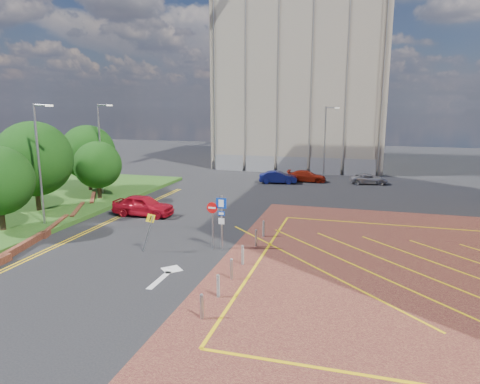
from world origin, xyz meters
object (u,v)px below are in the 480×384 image
at_px(tree_c, 98,165).
at_px(car_red_left, 143,205).
at_px(tree_b, 34,159).
at_px(car_red_back, 307,176).
at_px(tree_d, 88,152).
at_px(car_silver_back, 369,179).
at_px(car_blue_back, 278,177).
at_px(warning_sign, 149,228).
at_px(lamp_left_far, 101,145).
at_px(lamp_back, 326,139).
at_px(lamp_left_near, 40,160).
at_px(sign_cluster, 218,217).

xyz_separation_m(tree_c, car_red_left, (5.94, -3.28, -2.40)).
bearing_deg(tree_b, car_red_back, 47.52).
relative_size(tree_d, car_silver_back, 1.57).
height_order(car_blue_back, car_red_back, car_blue_back).
xyz_separation_m(tree_c, warning_sign, (10.22, -10.55, -1.76)).
height_order(tree_d, car_silver_back, tree_d).
xyz_separation_m(tree_b, lamp_left_far, (1.08, 7.00, 0.42)).
height_order(lamp_back, car_blue_back, lamp_back).
distance_m(tree_b, tree_d, 8.07).
distance_m(tree_c, tree_d, 4.30).
relative_size(tree_c, lamp_left_far, 0.61).
bearing_deg(tree_c, tree_b, -111.80).
relative_size(warning_sign, car_red_left, 0.48).
bearing_deg(lamp_back, car_silver_back, -31.65).
height_order(lamp_left_near, lamp_left_far, same).
xyz_separation_m(tree_d, lamp_left_far, (2.08, -1.00, 0.79)).
distance_m(sign_cluster, car_silver_back, 25.57).
xyz_separation_m(tree_d, lamp_left_near, (4.08, -11.00, 0.79)).
height_order(sign_cluster, car_red_left, sign_cluster).
xyz_separation_m(sign_cluster, warning_sign, (-3.58, -1.53, -0.52)).
height_order(tree_d, car_red_back, tree_d).
relative_size(tree_b, car_blue_back, 1.70).
distance_m(lamp_back, sign_cluster, 27.38).
relative_size(tree_c, sign_cluster, 1.53).
distance_m(tree_b, car_red_left, 8.82).
bearing_deg(sign_cluster, car_red_left, 143.90).
relative_size(lamp_left_near, car_silver_back, 2.07).
bearing_deg(warning_sign, tree_b, 155.58).
distance_m(tree_b, lamp_back, 30.21).
bearing_deg(car_silver_back, warning_sign, 146.67).
distance_m(sign_cluster, car_blue_back, 21.82).
bearing_deg(sign_cluster, lamp_back, 82.03).
xyz_separation_m(lamp_left_far, lamp_back, (18.50, 16.00, -0.30)).
distance_m(tree_c, lamp_left_far, 2.65).
xyz_separation_m(lamp_back, car_blue_back, (-4.41, -5.25, -3.71)).
height_order(tree_c, tree_d, tree_d).
bearing_deg(car_blue_back, tree_d, 111.70).
xyz_separation_m(lamp_left_near, warning_sign, (9.14, -2.55, -3.23)).
height_order(tree_d, sign_cluster, tree_d).
bearing_deg(sign_cluster, tree_b, 165.74).
xyz_separation_m(lamp_left_far, car_silver_back, (23.36, 13.00, -4.12)).
height_order(car_blue_back, car_silver_back, car_blue_back).
bearing_deg(sign_cluster, tree_d, 144.42).
distance_m(tree_d, car_red_left, 11.35).
relative_size(sign_cluster, car_red_left, 0.69).
xyz_separation_m(tree_b, lamp_left_near, (3.08, -3.00, 0.42)).
bearing_deg(tree_c, lamp_left_near, -82.31).
distance_m(tree_c, lamp_left_near, 8.20).
height_order(tree_d, warning_sign, tree_d).
xyz_separation_m(lamp_back, car_silver_back, (4.86, -3.00, -3.82)).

